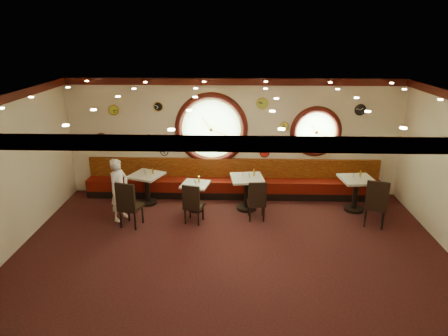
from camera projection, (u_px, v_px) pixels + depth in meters
floor at (231, 247)px, 8.50m from camera, size 9.00×6.00×0.00m
ceiling at (232, 96)px, 7.45m from camera, size 9.00×6.00×0.02m
wall_back at (234, 138)px, 10.80m from camera, size 9.00×0.02×3.20m
wall_front at (229, 258)px, 5.14m from camera, size 9.00×0.02×3.20m
wall_left at (11, 174)px, 8.12m from camera, size 0.02×6.00×3.20m
molding_back at (234, 82)px, 10.26m from camera, size 9.00×0.10×0.18m
molding_front at (229, 144)px, 4.69m from camera, size 9.00×0.10×0.18m
molding_left at (0, 100)px, 7.62m from camera, size 0.10×6.00×0.18m
banquette_base at (233, 193)px, 11.03m from camera, size 8.00×0.55×0.20m
banquette_seat at (233, 185)px, 10.95m from camera, size 8.00×0.55×0.30m
banquette_back at (233, 168)px, 11.03m from camera, size 8.00×0.10×0.55m
porthole_left_glass at (211, 129)px, 10.74m from camera, size 1.66×0.02×1.66m
porthole_left_frame at (211, 129)px, 10.72m from camera, size 1.98×0.18×1.98m
porthole_left_ring at (211, 129)px, 10.69m from camera, size 1.61×0.03×1.61m
porthole_right_glass at (316, 131)px, 10.66m from camera, size 1.10×0.02×1.10m
porthole_right_frame at (316, 132)px, 10.65m from camera, size 1.38×0.18×1.38m
porthole_right_ring at (316, 132)px, 10.62m from camera, size 1.09×0.03×1.09m
wall_clock_0 at (265, 153)px, 10.87m from camera, size 0.24×0.03×0.24m
wall_clock_1 at (114, 110)px, 10.62m from camera, size 0.26×0.03×0.26m
wall_clock_2 at (158, 107)px, 10.55m from camera, size 0.24×0.03×0.24m
wall_clock_3 at (366, 145)px, 10.70m from camera, size 0.34×0.03×0.34m
wall_clock_4 at (164, 152)px, 10.96m from camera, size 0.20×0.03×0.20m
wall_clock_5 at (149, 141)px, 10.87m from camera, size 0.36×0.03×0.36m
wall_clock_6 at (284, 126)px, 10.61m from camera, size 0.22×0.03×0.22m
wall_clock_7 at (360, 110)px, 10.40m from camera, size 0.28×0.03×0.28m
wall_clock_8 at (102, 139)px, 10.90m from camera, size 0.32×0.03×0.32m
wall_clock_9 at (262, 103)px, 10.43m from camera, size 0.30×0.03×0.30m
table_a at (147, 185)px, 10.45m from camera, size 0.97×0.97×0.83m
table_b at (196, 193)px, 10.10m from camera, size 0.77×0.77×0.72m
table_c at (247, 189)px, 10.12m from camera, size 0.89×0.89×0.87m
table_d at (356, 190)px, 10.04m from camera, size 0.87×0.87×0.87m
chair_a at (128, 202)px, 9.13m from camera, size 0.58×0.58×0.70m
chair_b at (193, 201)px, 9.34m from camera, size 0.51×0.51×0.62m
chair_c at (257, 198)px, 9.49m from camera, size 0.45×0.45×0.63m
chair_d at (376, 200)px, 9.15m from camera, size 0.63×0.63×0.72m
condiment_a_salt at (145, 172)px, 10.40m from camera, size 0.03×0.03×0.09m
condiment_b_salt at (195, 181)px, 10.05m from camera, size 0.04×0.04×0.11m
condiment_c_salt at (243, 174)px, 10.06m from camera, size 0.04×0.04×0.11m
condiment_d_salt at (354, 176)px, 9.98m from camera, size 0.04×0.04×0.10m
condiment_a_pepper at (146, 173)px, 10.28m from camera, size 0.03×0.03×0.09m
condiment_b_pepper at (196, 182)px, 9.94m from camera, size 0.04×0.04×0.11m
condiment_c_pepper at (249, 176)px, 9.95m from camera, size 0.04×0.04×0.11m
condiment_d_pepper at (361, 176)px, 9.94m from camera, size 0.03×0.03×0.09m
condiment_a_bottle at (153, 171)px, 10.37m from camera, size 0.05×0.05×0.15m
condiment_b_bottle at (199, 179)px, 10.07m from camera, size 0.05×0.05×0.16m
condiment_c_bottle at (254, 173)px, 10.07m from camera, size 0.05×0.05×0.18m
condiment_d_bottle at (360, 174)px, 10.03m from camera, size 0.05×0.05×0.16m
waiter at (119, 190)px, 9.50m from camera, size 0.58×0.67×1.54m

